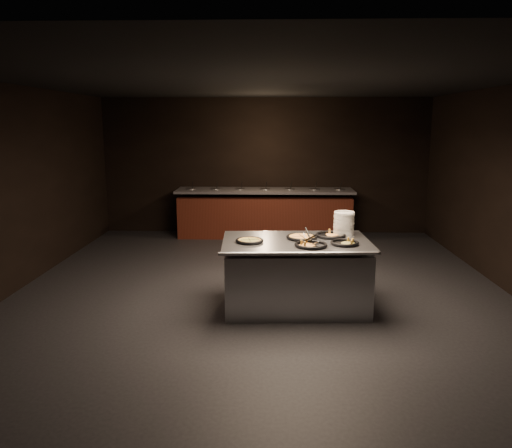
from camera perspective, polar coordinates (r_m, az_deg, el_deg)
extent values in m
cube|color=black|center=(7.21, 0.59, -7.72)|extent=(7.00, 8.00, 0.01)
cube|color=black|center=(6.83, 0.64, 16.02)|extent=(7.00, 8.00, 0.01)
cube|color=black|center=(10.85, 1.06, 6.62)|extent=(7.00, 0.01, 2.90)
cube|color=black|center=(2.95, -1.02, -6.52)|extent=(7.00, 0.01, 2.90)
cube|color=black|center=(7.77, -26.23, 3.54)|extent=(0.01, 8.00, 2.90)
cube|color=#531E13|center=(10.56, 1.01, 0.89)|extent=(3.60, 0.75, 0.85)
cube|color=slate|center=(10.47, 1.02, 3.84)|extent=(3.70, 0.83, 0.05)
cube|color=#3D200D|center=(10.64, 1.00, -1.16)|extent=(3.60, 0.69, 0.08)
cylinder|color=#A6A9AD|center=(10.61, -7.40, 3.87)|extent=(0.22, 0.22, 0.08)
cylinder|color=#4E6F2C|center=(10.60, -7.41, 4.00)|extent=(0.19, 0.19, 0.02)
cylinder|color=black|center=(10.57, -7.27, 4.44)|extent=(0.04, 0.10, 0.19)
cylinder|color=#A6A9AD|center=(10.54, -4.62, 3.87)|extent=(0.22, 0.22, 0.08)
cylinder|color=#4E6F2C|center=(10.53, -4.62, 4.01)|extent=(0.19, 0.19, 0.02)
cylinder|color=black|center=(10.50, -4.48, 4.45)|extent=(0.04, 0.10, 0.19)
cylinder|color=#A6A9AD|center=(10.49, -1.81, 3.87)|extent=(0.22, 0.22, 0.08)
cylinder|color=#4E6F2C|center=(10.49, -1.81, 4.01)|extent=(0.19, 0.19, 0.02)
cylinder|color=black|center=(10.46, -1.66, 4.46)|extent=(0.04, 0.10, 0.19)
cylinder|color=#A6A9AD|center=(10.47, 1.02, 3.86)|extent=(0.22, 0.22, 0.08)
cylinder|color=#4E6F2C|center=(10.47, 1.02, 4.00)|extent=(0.19, 0.19, 0.02)
cylinder|color=black|center=(10.44, 1.18, 4.45)|extent=(0.04, 0.10, 0.19)
cylinder|color=#A6A9AD|center=(10.48, 3.85, 3.84)|extent=(0.22, 0.22, 0.08)
cylinder|color=#4E6F2C|center=(10.48, 3.85, 3.98)|extent=(0.19, 0.19, 0.02)
cylinder|color=black|center=(10.45, 4.03, 4.42)|extent=(0.04, 0.10, 0.19)
cylinder|color=#A6A9AD|center=(10.51, 6.67, 3.81)|extent=(0.22, 0.22, 0.08)
cylinder|color=#4E6F2C|center=(10.51, 6.68, 3.95)|extent=(0.19, 0.19, 0.02)
cylinder|color=black|center=(10.48, 6.86, 4.39)|extent=(0.04, 0.10, 0.19)
cylinder|color=#A6A9AD|center=(10.57, 9.47, 3.78)|extent=(0.22, 0.22, 0.08)
cylinder|color=#4E6F2C|center=(10.56, 9.48, 3.91)|extent=(0.19, 0.19, 0.02)
cylinder|color=black|center=(10.54, 9.67, 4.35)|extent=(0.04, 0.10, 0.19)
cube|color=#A6A9AD|center=(6.51, 4.53, -6.09)|extent=(1.84, 1.18, 0.80)
cube|color=#A6A9AD|center=(6.39, 4.60, -2.05)|extent=(1.92, 1.26, 0.04)
cylinder|color=#A6A9AD|center=(5.82, 4.87, -3.39)|extent=(1.87, 0.13, 0.04)
cylinder|color=silver|center=(6.76, 10.02, 0.06)|extent=(0.27, 0.27, 0.31)
cylinder|color=black|center=(6.27, -0.74, -2.04)|extent=(0.33, 0.33, 0.01)
torus|color=black|center=(6.26, -0.74, -1.90)|extent=(0.35, 0.35, 0.04)
torus|color=brown|center=(6.26, -0.74, -1.88)|extent=(0.29, 0.29, 0.03)
cylinder|color=tan|center=(6.26, -0.74, -1.90)|extent=(0.25, 0.25, 0.02)
cube|color=black|center=(6.26, -0.74, -1.82)|extent=(0.04, 0.25, 0.00)
cube|color=black|center=(6.26, -0.74, -1.82)|extent=(0.25, 0.04, 0.00)
cylinder|color=black|center=(6.48, 5.25, -1.62)|extent=(0.38, 0.38, 0.01)
torus|color=black|center=(6.48, 5.26, -1.49)|extent=(0.40, 0.40, 0.04)
torus|color=brown|center=(6.48, 5.26, -1.47)|extent=(0.34, 0.34, 0.03)
cylinder|color=#EBAB55|center=(6.48, 5.26, -1.49)|extent=(0.30, 0.30, 0.02)
cube|color=black|center=(6.48, 5.26, -1.41)|extent=(0.07, 0.29, 0.00)
cube|color=black|center=(6.48, 5.26, -1.41)|extent=(0.29, 0.07, 0.00)
cylinder|color=black|center=(6.65, 8.53, -1.38)|extent=(0.38, 0.38, 0.01)
torus|color=black|center=(6.64, 8.53, -1.25)|extent=(0.40, 0.40, 0.04)
cylinder|color=black|center=(6.09, 6.30, -2.51)|extent=(0.38, 0.38, 0.01)
torus|color=black|center=(6.08, 6.30, -2.36)|extent=(0.40, 0.40, 0.04)
cylinder|color=black|center=(6.25, 10.09, -2.25)|extent=(0.33, 0.33, 0.01)
torus|color=black|center=(6.25, 10.10, -2.11)|extent=(0.35, 0.35, 0.04)
cube|color=#A6A9AD|center=(6.43, 5.25, -1.60)|extent=(0.14, 0.15, 0.00)
cylinder|color=black|center=(6.26, 5.99, -1.16)|extent=(0.08, 0.21, 0.15)
cylinder|color=#A6A9AD|center=(6.34, 5.61, -1.48)|extent=(0.05, 0.11, 0.09)
cube|color=#A6A9AD|center=(6.04, 7.47, -2.48)|extent=(0.14, 0.13, 0.00)
cylinder|color=black|center=(6.10, 6.24, -1.60)|extent=(0.15, 0.14, 0.13)
cylinder|color=#A6A9AD|center=(6.08, 6.85, -2.14)|extent=(0.08, 0.07, 0.08)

